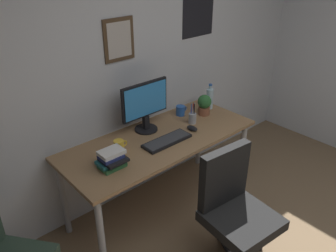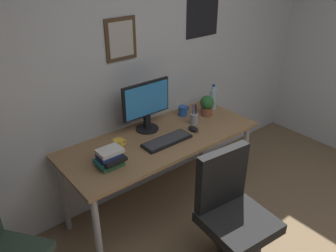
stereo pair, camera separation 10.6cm
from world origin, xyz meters
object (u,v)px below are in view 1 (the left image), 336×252
object	(u,v)px
computer_mouse	(192,128)
coffee_mug_far	(181,110)
water_bottle	(210,98)
pen_cup	(192,118)
potted_plant	(204,104)
monitor	(145,105)
keyboard	(167,141)
coffee_mug_near	(119,146)
book_stack_left	(112,159)
office_chair	(234,207)

from	to	relation	value
computer_mouse	coffee_mug_far	world-z (taller)	coffee_mug_far
water_bottle	pen_cup	size ratio (longest dim) A/B	1.26
pen_cup	potted_plant	bearing A→B (deg)	15.05
pen_cup	monitor	bearing A→B (deg)	155.38
keyboard	coffee_mug_far	size ratio (longest dim) A/B	3.52
water_bottle	coffee_mug_near	xyz separation A→B (m)	(-1.12, -0.08, -0.06)
keyboard	pen_cup	distance (m)	0.41
keyboard	coffee_mug_far	xyz separation A→B (m)	(0.43, 0.30, 0.03)
keyboard	computer_mouse	distance (m)	0.30
coffee_mug_near	coffee_mug_far	size ratio (longest dim) A/B	0.97
coffee_mug_near	pen_cup	xyz separation A→B (m)	(0.77, -0.04, 0.01)
monitor	pen_cup	bearing A→B (deg)	-24.62
potted_plant	computer_mouse	bearing A→B (deg)	-154.08
keyboard	computer_mouse	world-z (taller)	computer_mouse
keyboard	book_stack_left	bearing A→B (deg)	-179.83
coffee_mug_far	book_stack_left	world-z (taller)	book_stack_left
coffee_mug_near	potted_plant	world-z (taller)	potted_plant
keyboard	coffee_mug_near	distance (m)	0.40
monitor	computer_mouse	bearing A→B (deg)	-42.65
computer_mouse	coffee_mug_far	bearing A→B (deg)	65.06
coffee_mug_near	book_stack_left	xyz separation A→B (m)	(-0.16, -0.14, 0.02)
water_bottle	coffee_mug_far	distance (m)	0.33
coffee_mug_near	potted_plant	bearing A→B (deg)	1.15
pen_cup	office_chair	bearing A→B (deg)	-115.65
coffee_mug_far	potted_plant	xyz separation A→B (m)	(0.18, -0.14, 0.06)
computer_mouse	book_stack_left	distance (m)	0.83
monitor	office_chair	bearing A→B (deg)	-90.07
pen_cup	book_stack_left	bearing A→B (deg)	-173.61
keyboard	potted_plant	size ratio (longest dim) A/B	2.21
keyboard	pen_cup	world-z (taller)	pen_cup
computer_mouse	water_bottle	size ratio (longest dim) A/B	0.44
office_chair	potted_plant	bearing A→B (deg)	55.27
coffee_mug_far	book_stack_left	bearing A→B (deg)	-162.85
keyboard	coffee_mug_far	world-z (taller)	coffee_mug_far
water_bottle	potted_plant	world-z (taller)	water_bottle
keyboard	computer_mouse	size ratio (longest dim) A/B	3.91
monitor	potted_plant	xyz separation A→B (m)	(0.61, -0.12, -0.13)
water_bottle	computer_mouse	bearing A→B (deg)	-154.96
computer_mouse	potted_plant	xyz separation A→B (m)	(0.31, 0.15, 0.09)
office_chair	potted_plant	size ratio (longest dim) A/B	4.87
coffee_mug_far	potted_plant	distance (m)	0.23
office_chair	computer_mouse	world-z (taller)	office_chair
computer_mouse	pen_cup	world-z (taller)	pen_cup
office_chair	coffee_mug_far	xyz separation A→B (m)	(0.43, 1.01, 0.27)
coffee_mug_far	pen_cup	world-z (taller)	pen_cup
coffee_mug_near	pen_cup	world-z (taller)	pen_cup
coffee_mug_far	potted_plant	bearing A→B (deg)	-37.53
monitor	book_stack_left	size ratio (longest dim) A/B	2.19
computer_mouse	office_chair	bearing A→B (deg)	-112.28
office_chair	book_stack_left	bearing A→B (deg)	126.67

